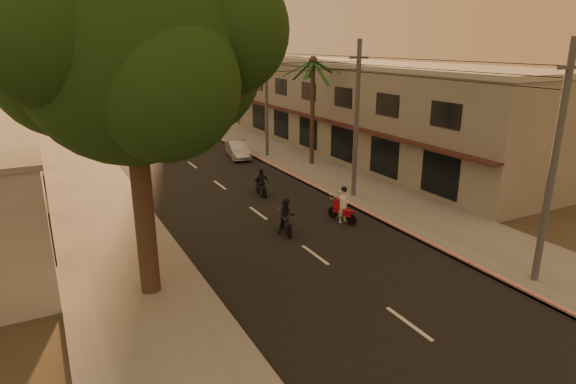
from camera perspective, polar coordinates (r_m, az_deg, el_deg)
The scene contains 17 objects.
ground at distance 19.49m, azimuth 6.27°, elevation -9.64°, with size 160.00×160.00×0.00m, color #383023.
road at distance 36.78m, azimuth -11.26°, elevation 3.16°, with size 10.00×140.00×0.02m, color black.
sidewalk_right at distance 39.45m, azimuth -0.77°, elevation 4.52°, with size 5.00×140.00×0.12m, color slate.
sidewalk_left at distance 35.50m, azimuth -22.92°, elevation 1.67°, with size 5.00×140.00×0.12m, color slate.
curb_stripe at distance 34.05m, azimuth -0.56°, elevation 2.52°, with size 0.20×60.00×0.20m, color #AC1912.
shophouse_row at distance 40.48m, azimuth 8.83°, elevation 9.81°, with size 8.80×34.20×7.30m.
distant_tower at distance 75.11m, azimuth -7.95°, elevation 21.14°, with size 12.10×12.10×28.00m.
broadleaf_tree at distance 16.79m, azimuth -17.08°, elevation 15.48°, with size 9.60×8.70×12.10m.
palm_tree at distance 35.23m, azimuth 2.98°, elevation 14.61°, with size 5.00×5.00×8.20m.
utility_poles at distance 37.96m, azimuth -2.61°, elevation 13.89°, with size 1.20×48.26×9.00m.
filler_right at distance 64.21m, azimuth -5.81°, elevation 12.06°, with size 8.00×14.00×6.00m, color #ABA39A.
scooter_red at distance 24.57m, azimuth 6.55°, elevation -1.69°, with size 0.91×1.92×1.91m.
scooter_mid_a at distance 22.93m, azimuth -0.19°, elevation -3.00°, with size 1.16×1.84×1.84m.
scooter_mid_b at distance 28.67m, azimuth -3.20°, elevation 1.04°, with size 1.03×1.75×1.72m.
scooter_far_a at distance 38.62m, azimuth -14.00°, elevation 4.83°, with size 0.90×1.79×1.75m.
scooter_far_b at distance 48.36m, azimuth -11.36°, elevation 7.52°, with size 1.44×1.83×1.84m.
parked_car at distance 38.48m, azimuth -5.95°, elevation 5.01°, with size 2.12×4.19×1.32m, color #A8ABB0.
Camera 1 is at (-9.86, -14.32, 8.81)m, focal length 30.00 mm.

